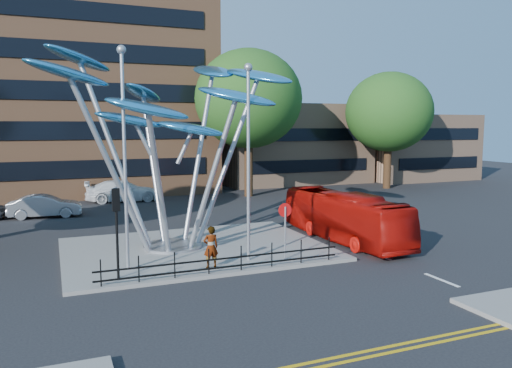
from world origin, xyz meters
name	(u,v)px	position (x,y,z in m)	size (l,w,h in m)	color
ground	(266,285)	(0.00, 0.00, 0.00)	(120.00, 120.00, 0.00)	black
traffic_island	(196,249)	(-1.00, 6.00, 0.07)	(12.00, 9.00, 0.15)	slate
double_yellow_near	(357,353)	(0.00, -6.00, 0.01)	(40.00, 0.12, 0.01)	gold
double_yellow_far	(364,358)	(0.00, -6.30, 0.01)	(40.00, 0.12, 0.01)	gold
brick_tower	(59,21)	(-6.00, 32.00, 15.00)	(25.00, 15.00, 30.00)	#8C5C3D
low_building_near	(292,144)	(16.00, 30.00, 4.00)	(15.00, 8.00, 8.00)	tan
low_building_far	(413,147)	(30.00, 28.00, 3.50)	(12.00, 8.00, 7.00)	tan
tree_right	(248,99)	(8.00, 22.00, 8.04)	(8.80, 8.80, 12.11)	black
tree_far	(389,112)	(22.00, 22.00, 7.11)	(8.00, 8.00, 10.81)	black
leaf_sculpture	(167,104)	(-2.07, 6.68, 6.87)	(12.72, 9.54, 9.51)	#9EA0A5
street_lamp_left	(124,139)	(-4.50, 3.50, 5.36)	(0.36, 0.36, 8.80)	#9EA0A5
street_lamp_right	(248,145)	(0.50, 3.00, 5.09)	(0.36, 0.36, 8.30)	#9EA0A5
traffic_light_island	(116,214)	(-5.00, 2.50, 2.61)	(0.28, 0.18, 3.42)	black
no_entry_sign_island	(285,221)	(2.00, 2.52, 1.82)	(0.60, 0.10, 2.45)	#9EA0A5
pedestrian_railing_front	(225,262)	(-1.00, 1.70, 0.55)	(10.00, 0.06, 1.00)	black
red_bus	(344,217)	(6.60, 5.13, 1.25)	(2.09, 8.94, 2.49)	#A50D07
pedestrian	(211,247)	(-1.34, 2.50, 1.01)	(0.63, 0.41, 1.72)	gray
parked_car_mid	(45,206)	(-7.66, 18.00, 0.73)	(1.55, 4.45, 1.47)	#95979B
parked_car_right	(123,191)	(-2.11, 23.00, 0.82)	(2.30, 5.66, 1.64)	white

